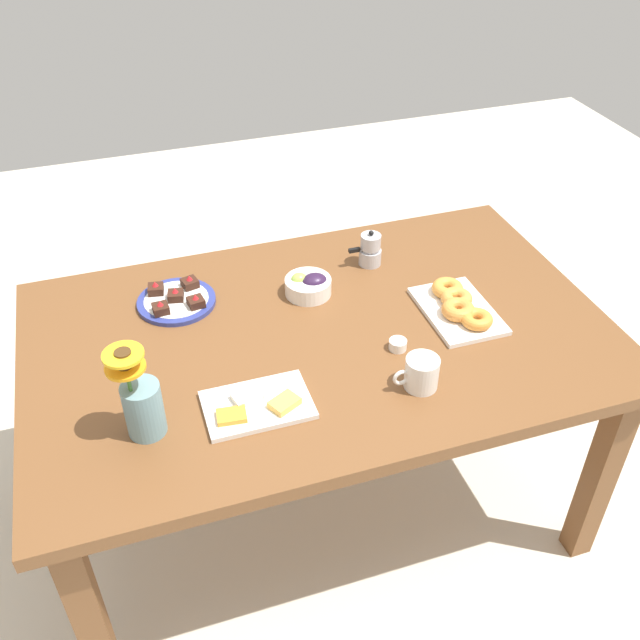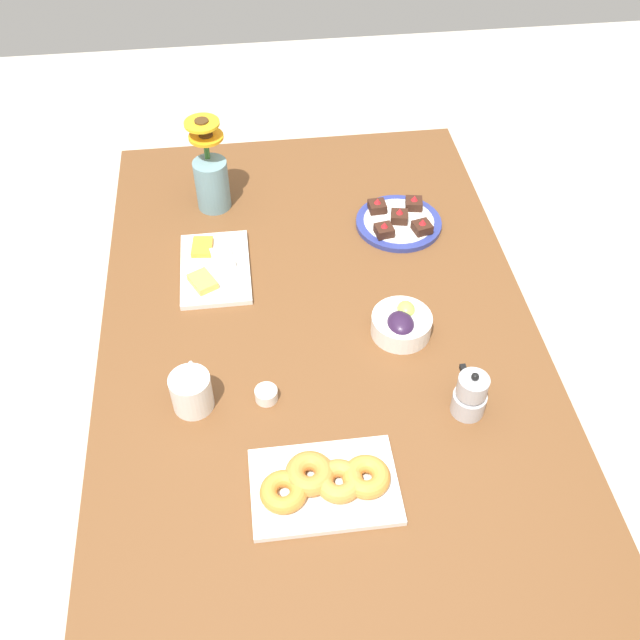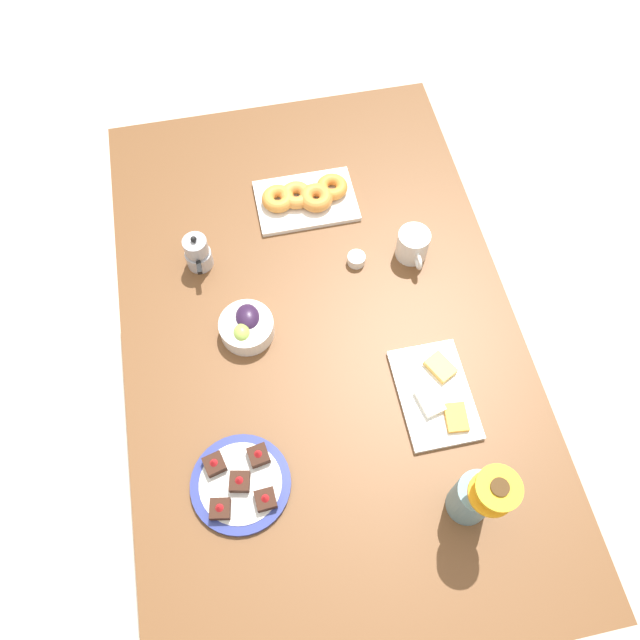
{
  "view_description": "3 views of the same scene",
  "coord_description": "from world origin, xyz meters",
  "px_view_note": "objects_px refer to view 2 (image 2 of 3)",
  "views": [
    {
      "loc": [
        0.48,
        1.46,
        1.97
      ],
      "look_at": [
        0.0,
        0.0,
        0.78
      ],
      "focal_mm": 40.0,
      "sensor_mm": 36.0,
      "label": 1
    },
    {
      "loc": [
        -1.09,
        0.13,
        1.95
      ],
      "look_at": [
        0.0,
        0.0,
        0.78
      ],
      "focal_mm": 40.0,
      "sensor_mm": 36.0,
      "label": 2
    },
    {
      "loc": [
        0.71,
        -0.15,
        2.16
      ],
      "look_at": [
        0.0,
        0.0,
        0.78
      ],
      "focal_mm": 35.0,
      "sensor_mm": 36.0,
      "label": 3
    }
  ],
  "objects_px": {
    "grape_bowl": "(401,324)",
    "croissant_platter": "(325,483)",
    "dining_table": "(320,356)",
    "jam_cup_honey": "(266,394)",
    "cheese_platter": "(214,267)",
    "coffee_mug": "(191,391)",
    "dessert_plate": "(399,222)",
    "flower_vase": "(211,178)",
    "moka_pot": "(470,395)"
  },
  "relations": [
    {
      "from": "grape_bowl",
      "to": "dessert_plate",
      "type": "bearing_deg",
      "value": -10.73
    },
    {
      "from": "cheese_platter",
      "to": "jam_cup_honey",
      "type": "xyz_separation_m",
      "value": [
        -0.41,
        -0.1,
        0.0
      ]
    },
    {
      "from": "coffee_mug",
      "to": "croissant_platter",
      "type": "xyz_separation_m",
      "value": [
        -0.23,
        -0.25,
        -0.02
      ]
    },
    {
      "from": "cheese_platter",
      "to": "flower_vase",
      "type": "xyz_separation_m",
      "value": [
        0.26,
        -0.01,
        0.08
      ]
    },
    {
      "from": "grape_bowl",
      "to": "croissant_platter",
      "type": "height_order",
      "value": "grape_bowl"
    },
    {
      "from": "coffee_mug",
      "to": "flower_vase",
      "type": "height_order",
      "value": "flower_vase"
    },
    {
      "from": "cheese_platter",
      "to": "flower_vase",
      "type": "bearing_deg",
      "value": -1.47
    },
    {
      "from": "coffee_mug",
      "to": "flower_vase",
      "type": "xyz_separation_m",
      "value": [
        0.67,
        -0.06,
        0.04
      ]
    },
    {
      "from": "grape_bowl",
      "to": "flower_vase",
      "type": "distance_m",
      "value": 0.67
    },
    {
      "from": "croissant_platter",
      "to": "flower_vase",
      "type": "xyz_separation_m",
      "value": [
        0.9,
        0.19,
        0.07
      ]
    },
    {
      "from": "moka_pot",
      "to": "jam_cup_honey",
      "type": "bearing_deg",
      "value": 78.97
    },
    {
      "from": "grape_bowl",
      "to": "cheese_platter",
      "type": "height_order",
      "value": "grape_bowl"
    },
    {
      "from": "moka_pot",
      "to": "cheese_platter",
      "type": "bearing_deg",
      "value": 46.13
    },
    {
      "from": "dining_table",
      "to": "croissant_platter",
      "type": "distance_m",
      "value": 0.42
    },
    {
      "from": "cheese_platter",
      "to": "grape_bowl",
      "type": "bearing_deg",
      "value": -122.11
    },
    {
      "from": "coffee_mug",
      "to": "croissant_platter",
      "type": "distance_m",
      "value": 0.34
    },
    {
      "from": "coffee_mug",
      "to": "grape_bowl",
      "type": "height_order",
      "value": "coffee_mug"
    },
    {
      "from": "dessert_plate",
      "to": "flower_vase",
      "type": "distance_m",
      "value": 0.51
    },
    {
      "from": "cheese_platter",
      "to": "flower_vase",
      "type": "height_order",
      "value": "flower_vase"
    },
    {
      "from": "coffee_mug",
      "to": "croissant_platter",
      "type": "relative_size",
      "value": 0.43
    },
    {
      "from": "dining_table",
      "to": "moka_pot",
      "type": "bearing_deg",
      "value": -132.66
    },
    {
      "from": "croissant_platter",
      "to": "jam_cup_honey",
      "type": "xyz_separation_m",
      "value": [
        0.23,
        0.09,
        -0.01
      ]
    },
    {
      "from": "dining_table",
      "to": "cheese_platter",
      "type": "height_order",
      "value": "cheese_platter"
    },
    {
      "from": "cheese_platter",
      "to": "moka_pot",
      "type": "distance_m",
      "value": 0.71
    },
    {
      "from": "dining_table",
      "to": "jam_cup_honey",
      "type": "height_order",
      "value": "jam_cup_honey"
    },
    {
      "from": "dining_table",
      "to": "moka_pot",
      "type": "distance_m",
      "value": 0.4
    },
    {
      "from": "grape_bowl",
      "to": "moka_pot",
      "type": "xyz_separation_m",
      "value": [
        -0.23,
        -0.09,
        0.02
      ]
    },
    {
      "from": "croissant_platter",
      "to": "moka_pot",
      "type": "relative_size",
      "value": 2.37
    },
    {
      "from": "jam_cup_honey",
      "to": "cheese_platter",
      "type": "bearing_deg",
      "value": 13.68
    },
    {
      "from": "dining_table",
      "to": "jam_cup_honey",
      "type": "relative_size",
      "value": 33.33
    },
    {
      "from": "dessert_plate",
      "to": "moka_pot",
      "type": "distance_m",
      "value": 0.61
    },
    {
      "from": "grape_bowl",
      "to": "dessert_plate",
      "type": "distance_m",
      "value": 0.39
    },
    {
      "from": "flower_vase",
      "to": "moka_pot",
      "type": "relative_size",
      "value": 2.13
    },
    {
      "from": "flower_vase",
      "to": "croissant_platter",
      "type": "bearing_deg",
      "value": -168.21
    },
    {
      "from": "dining_table",
      "to": "moka_pot",
      "type": "height_order",
      "value": "moka_pot"
    },
    {
      "from": "cheese_platter",
      "to": "moka_pot",
      "type": "height_order",
      "value": "moka_pot"
    },
    {
      "from": "dining_table",
      "to": "jam_cup_honey",
      "type": "distance_m",
      "value": 0.24
    },
    {
      "from": "coffee_mug",
      "to": "dessert_plate",
      "type": "xyz_separation_m",
      "value": [
        0.53,
        -0.54,
        -0.03
      ]
    },
    {
      "from": "croissant_platter",
      "to": "dessert_plate",
      "type": "height_order",
      "value": "dessert_plate"
    },
    {
      "from": "cheese_platter",
      "to": "jam_cup_honey",
      "type": "relative_size",
      "value": 5.42
    },
    {
      "from": "jam_cup_honey",
      "to": "moka_pot",
      "type": "height_order",
      "value": "moka_pot"
    },
    {
      "from": "dining_table",
      "to": "cheese_platter",
      "type": "xyz_separation_m",
      "value": [
        0.24,
        0.24,
        0.1
      ]
    },
    {
      "from": "dining_table",
      "to": "coffee_mug",
      "type": "relative_size",
      "value": 13.3
    },
    {
      "from": "grape_bowl",
      "to": "jam_cup_honey",
      "type": "distance_m",
      "value": 0.35
    },
    {
      "from": "dining_table",
      "to": "coffee_mug",
      "type": "bearing_deg",
      "value": 120.62
    },
    {
      "from": "dessert_plate",
      "to": "flower_vase",
      "type": "bearing_deg",
      "value": 73.08
    },
    {
      "from": "dining_table",
      "to": "cheese_platter",
      "type": "relative_size",
      "value": 6.15
    },
    {
      "from": "dining_table",
      "to": "flower_vase",
      "type": "xyz_separation_m",
      "value": [
        0.5,
        0.23,
        0.17
      ]
    },
    {
      "from": "grape_bowl",
      "to": "croissant_platter",
      "type": "bearing_deg",
      "value": 149.38
    },
    {
      "from": "croissant_platter",
      "to": "flower_vase",
      "type": "bearing_deg",
      "value": 11.79
    }
  ]
}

